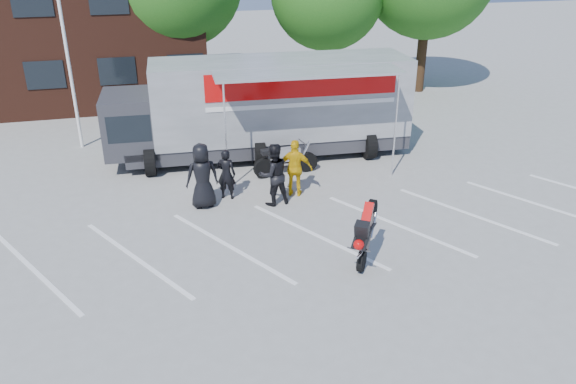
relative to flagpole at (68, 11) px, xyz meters
name	(u,v)px	position (x,y,z in m)	size (l,w,h in m)	color
ground	(320,254)	(6.24, -10.00, -5.05)	(100.00, 100.00, 0.00)	#999994
parking_bay_lines	(309,236)	(6.24, -9.00, -5.05)	(18.00, 5.00, 0.01)	white
office_building	(5,27)	(-3.76, 8.00, -1.55)	(18.00, 8.00, 7.00)	#452116
flagpole	(68,11)	(0.00, 0.00, 0.00)	(1.61, 0.12, 8.00)	white
transporter_truck	(268,155)	(6.54, -2.69, -5.05)	(11.13, 5.36, 3.54)	#979AA0
parked_motorcycle	(286,174)	(6.71, -4.67, -5.05)	(0.78, 2.34, 1.22)	#A9AAAE
stunt_bike_rider	(367,260)	(7.31, -10.55, -5.05)	(0.72, 1.54, 1.81)	black
spectator_leather_a	(202,176)	(3.70, -6.43, -4.05)	(0.98, 0.64, 2.00)	black
spectator_leather_b	(226,174)	(4.47, -6.02, -4.25)	(0.59, 0.39, 1.61)	black
spectator_leather_c	(274,174)	(5.78, -6.78, -4.08)	(0.94, 0.73, 1.94)	black
spectator_hivis	(295,168)	(6.58, -6.34, -4.14)	(1.07, 0.44, 1.82)	#E6B20C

